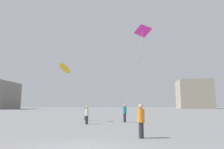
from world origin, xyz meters
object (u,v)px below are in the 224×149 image
at_px(kite_magenta_delta, 143,32).
at_px(kite_amber_diamond, 65,68).
at_px(person_in_white, 87,114).
at_px(building_centre_hall, 194,94).
at_px(person_in_green, 86,112).
at_px(person_in_orange, 141,119).
at_px(person_in_teal, 125,112).

bearing_deg(kite_magenta_delta, kite_amber_diamond, 176.38).
relative_size(person_in_white, building_centre_hall, 0.10).
xyz_separation_m(person_in_green, building_centre_hall, (37.56, 76.79, 5.87)).
distance_m(person_in_green, kite_amber_diamond, 5.47).
height_order(kite_amber_diamond, building_centre_hall, building_centre_hall).
bearing_deg(person_in_orange, person_in_teal, 107.66).
height_order(kite_magenta_delta, kite_amber_diamond, kite_magenta_delta).
distance_m(person_in_white, kite_amber_diamond, 5.79).
xyz_separation_m(person_in_green, person_in_orange, (5.19, -11.87, 0.06)).
relative_size(person_in_orange, person_in_white, 1.08).
bearing_deg(person_in_orange, person_in_white, 132.36).
xyz_separation_m(kite_magenta_delta, building_centre_hall, (31.31, 79.64, -2.26)).
bearing_deg(person_in_white, person_in_teal, -140.38).
xyz_separation_m(person_in_teal, person_in_orange, (0.85, -9.69, -0.02)).
bearing_deg(kite_amber_diamond, person_in_teal, 1.50).
bearing_deg(person_in_green, kite_amber_diamond, 55.07).
bearing_deg(person_in_orange, person_in_green, 126.25).
height_order(person_in_orange, kite_amber_diamond, kite_amber_diamond).
bearing_deg(person_in_white, building_centre_hall, -109.09).
distance_m(person_in_orange, person_in_white, 8.50).
relative_size(person_in_green, kite_magenta_delta, 0.20).
bearing_deg(building_centre_hall, kite_magenta_delta, -111.46).
relative_size(person_in_teal, person_in_white, 1.10).
height_order(person_in_teal, person_in_white, person_in_teal).
bearing_deg(building_centre_hall, person_in_white, -114.23).
relative_size(person_in_teal, person_in_orange, 1.02).
bearing_deg(person_in_orange, kite_magenta_delta, 95.92).
height_order(person_in_teal, building_centre_hall, building_centre_hall).
xyz_separation_m(person_in_green, person_in_white, (0.98, -4.49, -0.01)).
distance_m(person_in_green, building_centre_hall, 85.68).
bearing_deg(building_centre_hall, person_in_green, -116.06).
relative_size(person_in_teal, kite_amber_diamond, 0.37).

